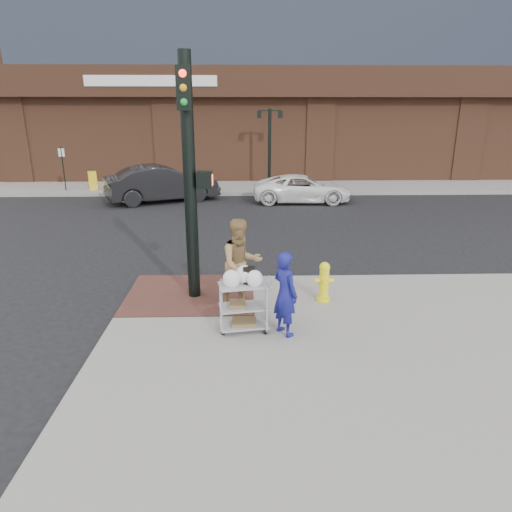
{
  "coord_description": "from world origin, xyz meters",
  "views": [
    {
      "loc": [
        0.59,
        -8.57,
        4.05
      ],
      "look_at": [
        0.84,
        0.19,
        1.25
      ],
      "focal_mm": 32.0,
      "sensor_mm": 36.0,
      "label": 1
    }
  ],
  "objects_px": {
    "utility_cart": "(244,302)",
    "sedan_dark": "(162,184)",
    "woman_blue": "(285,293)",
    "pedestrian_tan": "(241,264)",
    "minivan_white": "(302,189)",
    "fire_hydrant": "(324,281)",
    "lamp_post": "(270,139)",
    "traffic_signal_pole": "(190,174)"
  },
  "relations": [
    {
      "from": "utility_cart",
      "to": "sedan_dark",
      "type": "bearing_deg",
      "value": 105.46
    },
    {
      "from": "sedan_dark",
      "to": "woman_blue",
      "type": "bearing_deg",
      "value": 174.62
    },
    {
      "from": "pedestrian_tan",
      "to": "sedan_dark",
      "type": "relative_size",
      "value": 0.37
    },
    {
      "from": "pedestrian_tan",
      "to": "utility_cart",
      "type": "height_order",
      "value": "pedestrian_tan"
    },
    {
      "from": "sedan_dark",
      "to": "minivan_white",
      "type": "distance_m",
      "value": 6.46
    },
    {
      "from": "fire_hydrant",
      "to": "lamp_post",
      "type": "bearing_deg",
      "value": 91.08
    },
    {
      "from": "pedestrian_tan",
      "to": "sedan_dark",
      "type": "xyz_separation_m",
      "value": [
        -3.68,
        12.42,
        -0.25
      ]
    },
    {
      "from": "lamp_post",
      "to": "fire_hydrant",
      "type": "distance_m",
      "value": 15.69
    },
    {
      "from": "traffic_signal_pole",
      "to": "minivan_white",
      "type": "distance_m",
      "value": 12.3
    },
    {
      "from": "traffic_signal_pole",
      "to": "utility_cart",
      "type": "xyz_separation_m",
      "value": [
        1.06,
        -1.66,
        -2.12
      ]
    },
    {
      "from": "woman_blue",
      "to": "pedestrian_tan",
      "type": "xyz_separation_m",
      "value": [
        -0.79,
        1.2,
        0.15
      ]
    },
    {
      "from": "woman_blue",
      "to": "utility_cart",
      "type": "relative_size",
      "value": 1.28
    },
    {
      "from": "lamp_post",
      "to": "pedestrian_tan",
      "type": "bearing_deg",
      "value": -95.28
    },
    {
      "from": "traffic_signal_pole",
      "to": "pedestrian_tan",
      "type": "relative_size",
      "value": 2.67
    },
    {
      "from": "woman_blue",
      "to": "minivan_white",
      "type": "xyz_separation_m",
      "value": [
        1.99,
        13.3,
        -0.31
      ]
    },
    {
      "from": "pedestrian_tan",
      "to": "utility_cart",
      "type": "xyz_separation_m",
      "value": [
        0.05,
        -1.04,
        -0.38
      ]
    },
    {
      "from": "traffic_signal_pole",
      "to": "minivan_white",
      "type": "height_order",
      "value": "traffic_signal_pole"
    },
    {
      "from": "woman_blue",
      "to": "minivan_white",
      "type": "height_order",
      "value": "woman_blue"
    },
    {
      "from": "woman_blue",
      "to": "fire_hydrant",
      "type": "height_order",
      "value": "woman_blue"
    },
    {
      "from": "sedan_dark",
      "to": "fire_hydrant",
      "type": "xyz_separation_m",
      "value": [
        5.43,
        -12.14,
        -0.25
      ]
    },
    {
      "from": "lamp_post",
      "to": "traffic_signal_pole",
      "type": "distance_m",
      "value": 15.43
    },
    {
      "from": "pedestrian_tan",
      "to": "fire_hydrant",
      "type": "distance_m",
      "value": 1.85
    },
    {
      "from": "sedan_dark",
      "to": "utility_cart",
      "type": "xyz_separation_m",
      "value": [
        3.73,
        -13.47,
        -0.13
      ]
    },
    {
      "from": "minivan_white",
      "to": "traffic_signal_pole",
      "type": "bearing_deg",
      "value": 163.55
    },
    {
      "from": "lamp_post",
      "to": "pedestrian_tan",
      "type": "xyz_separation_m",
      "value": [
        -1.46,
        -15.84,
        -1.53
      ]
    },
    {
      "from": "traffic_signal_pole",
      "to": "pedestrian_tan",
      "type": "bearing_deg",
      "value": -31.27
    },
    {
      "from": "minivan_white",
      "to": "fire_hydrant",
      "type": "bearing_deg",
      "value": 176.87
    },
    {
      "from": "sedan_dark",
      "to": "minivan_white",
      "type": "height_order",
      "value": "sedan_dark"
    },
    {
      "from": "lamp_post",
      "to": "utility_cart",
      "type": "height_order",
      "value": "lamp_post"
    },
    {
      "from": "traffic_signal_pole",
      "to": "pedestrian_tan",
      "type": "xyz_separation_m",
      "value": [
        1.01,
        -0.62,
        -1.74
      ]
    },
    {
      "from": "sedan_dark",
      "to": "lamp_post",
      "type": "bearing_deg",
      "value": -79.89
    },
    {
      "from": "woman_blue",
      "to": "minivan_white",
      "type": "bearing_deg",
      "value": -42.84
    },
    {
      "from": "lamp_post",
      "to": "minivan_white",
      "type": "relative_size",
      "value": 0.89
    },
    {
      "from": "lamp_post",
      "to": "sedan_dark",
      "type": "relative_size",
      "value": 0.78
    },
    {
      "from": "minivan_white",
      "to": "sedan_dark",
      "type": "bearing_deg",
      "value": 89.0
    },
    {
      "from": "traffic_signal_pole",
      "to": "fire_hydrant",
      "type": "bearing_deg",
      "value": -6.79
    },
    {
      "from": "sedan_dark",
      "to": "utility_cart",
      "type": "distance_m",
      "value": 13.97
    },
    {
      "from": "woman_blue",
      "to": "sedan_dark",
      "type": "distance_m",
      "value": 14.33
    },
    {
      "from": "lamp_post",
      "to": "minivan_white",
      "type": "height_order",
      "value": "lamp_post"
    },
    {
      "from": "traffic_signal_pole",
      "to": "utility_cart",
      "type": "bearing_deg",
      "value": -57.36
    },
    {
      "from": "woman_blue",
      "to": "utility_cart",
      "type": "height_order",
      "value": "woman_blue"
    },
    {
      "from": "utility_cart",
      "to": "fire_hydrant",
      "type": "bearing_deg",
      "value": 37.92
    }
  ]
}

